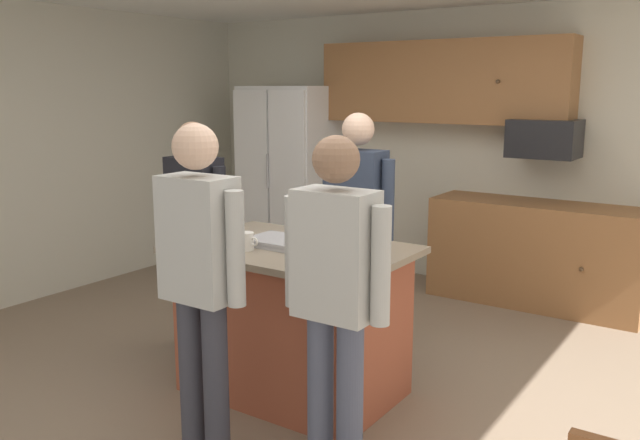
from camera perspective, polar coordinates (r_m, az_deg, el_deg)
The scene contains 19 objects.
floor at distance 4.36m, azimuth 0.11°, elevation -14.25°, with size 7.04×7.04×0.00m, color #7F6B56.
back_wall at distance 6.47m, azimuth 14.15°, elevation 5.84°, with size 6.40×0.10×2.60m, color beige.
side_wall_left at distance 6.33m, azimuth -24.81°, elevation 5.02°, with size 0.10×5.60×2.60m, color beige.
cabinet_run_upper at distance 6.41m, azimuth 10.37°, elevation 11.55°, with size 2.40×0.38×0.75m.
cabinet_run_lower at distance 6.13m, azimuth 18.01°, elevation -2.74°, with size 1.80×0.63×0.90m.
refrigerator at distance 7.09m, azimuth -2.58°, elevation 3.73°, with size 0.92×0.76×1.89m.
microwave_over_range at distance 5.99m, azimuth 18.65°, elevation 6.62°, with size 0.56×0.40×0.32m, color black.
kitchen_island at distance 4.15m, azimuth -2.34°, elevation -8.50°, with size 1.39×0.94×0.94m.
person_host_foreground at distance 3.38m, azimuth -10.26°, elevation -4.12°, with size 0.57×0.23×1.71m.
person_elder_center at distance 3.14m, azimuth 1.33°, elevation -5.66°, with size 0.57×0.22×1.67m.
person_guest_left at distance 4.69m, azimuth 3.20°, elevation 0.34°, with size 0.57×0.22×1.71m.
person_guest_right at distance 4.81m, azimuth -10.60°, elevation -0.05°, with size 0.57×0.22×1.65m.
mug_blue_stoneware at distance 3.74m, azimuth 4.63°, elevation -2.55°, with size 0.13×0.09×0.10m.
glass_stout_tall at distance 3.54m, azimuth -0.15°, elevation -2.73°, with size 0.07×0.07×0.17m.
tumbler_amber at distance 3.94m, azimuth 4.61°, elevation -1.43°, with size 0.07×0.07×0.15m.
glass_dark_ale at distance 3.94m, azimuth 1.99°, elevation -1.53°, with size 0.07×0.07×0.14m.
glass_pilsner at distance 4.05m, azimuth -8.56°, elevation -1.23°, with size 0.06×0.06×0.15m.
mug_ceramic_white at distance 3.93m, azimuth -6.30°, elevation -1.82°, with size 0.13×0.09×0.11m.
serving_tray at distance 4.03m, azimuth -3.12°, elevation -1.91°, with size 0.44×0.30×0.04m.
Camera 1 is at (2.19, -3.26, 1.88)m, focal length 37.41 mm.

